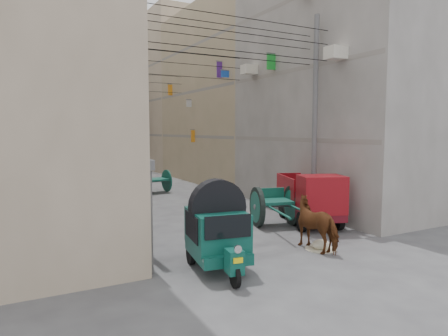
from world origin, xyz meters
TOP-DOWN VIEW (x-y plane):
  - ground at (0.00, 0.00)m, footprint 140.00×140.00m
  - building_row_right at (8.00, 34.13)m, footprint 8.00×62.00m
  - end_cap_building at (0.00, 66.00)m, footprint 22.00×10.00m
  - shutters_left at (-3.92, 10.38)m, footprint 0.18×14.40m
  - signboards at (-0.01, 21.66)m, footprint 8.22×40.52m
  - ac_units at (3.65, 7.67)m, footprint 0.70×6.55m
  - utility_poles at (0.00, 17.00)m, footprint 7.40×22.20m
  - overhead_cables at (0.00, 14.40)m, footprint 7.40×22.52m
  - auto_rickshaw at (-2.29, 2.83)m, footprint 1.73×2.63m
  - tonga_cart at (1.80, 6.06)m, footprint 2.07×3.53m
  - mini_truck at (3.06, 5.37)m, footprint 2.71×3.89m
  - second_cart at (0.38, 15.94)m, footprint 1.61×1.46m
  - feed_sack at (1.28, 2.92)m, footprint 0.59×0.47m
  - horse at (1.24, 3.00)m, footprint 1.03×1.93m
  - distant_car_white at (-2.01, 16.03)m, footprint 1.94×3.52m
  - distant_car_grey at (0.89, 31.05)m, footprint 1.33×3.80m
  - distant_car_green at (-0.27, 33.04)m, footprint 1.50×3.66m

SIDE VIEW (x-z plane):
  - ground at x=0.00m, z-range 0.00..0.00m
  - feed_sack at x=1.28m, z-range 0.00..0.29m
  - distant_car_green at x=-0.27m, z-range 0.00..1.06m
  - distant_car_white at x=-2.01m, z-range 0.00..1.13m
  - distant_car_grey at x=0.89m, z-range 0.00..1.25m
  - second_cart at x=0.38m, z-range 0.04..1.35m
  - horse at x=1.24m, z-range 0.00..1.56m
  - tonga_cart at x=1.80m, z-range 0.03..1.53m
  - mini_truck at x=3.06m, z-range -0.04..1.96m
  - auto_rickshaw at x=-2.29m, z-range 0.16..1.96m
  - shutters_left at x=-3.92m, z-range 0.06..2.93m
  - signboards at x=-0.01m, z-range 0.59..6.27m
  - utility_poles at x=0.00m, z-range 0.00..8.00m
  - building_row_right at x=8.00m, z-range -0.54..13.46m
  - end_cap_building at x=0.00m, z-range 0.00..13.00m
  - overhead_cables at x=0.00m, z-range 6.20..7.33m
  - ac_units at x=3.65m, z-range 5.76..9.11m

